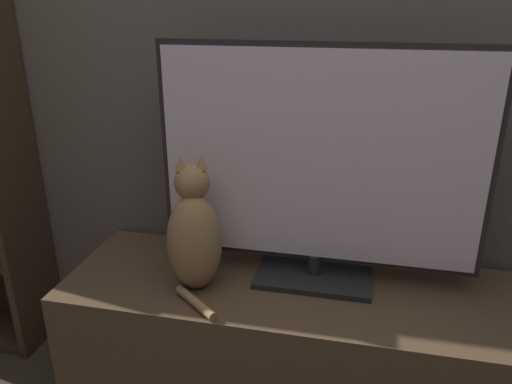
% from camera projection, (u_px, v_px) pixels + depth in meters
% --- Properties ---
extents(wall_back, '(4.80, 0.05, 2.60)m').
position_uv_depth(wall_back, '(312.00, 29.00, 1.65)').
color(wall_back, '#60564C').
rests_on(wall_back, ground_plane).
extents(tv_stand, '(1.53, 0.52, 0.50)m').
position_uv_depth(tv_stand, '(290.00, 346.00, 1.76)').
color(tv_stand, brown).
rests_on(tv_stand, ground_plane).
extents(tv, '(1.04, 0.23, 0.78)m').
position_uv_depth(tv, '(319.00, 168.00, 1.57)').
color(tv, black).
rests_on(tv, tv_stand).
extents(cat, '(0.23, 0.28, 0.45)m').
position_uv_depth(cat, '(194.00, 235.00, 1.59)').
color(cat, '#997547').
rests_on(cat, tv_stand).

